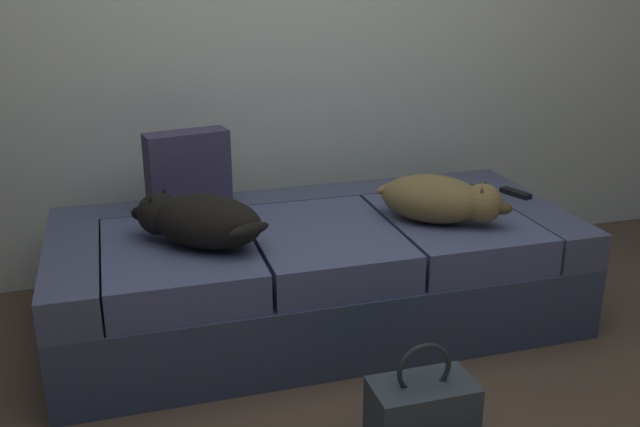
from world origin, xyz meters
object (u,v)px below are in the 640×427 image
(dog_dark, at_px, (198,220))
(dog_tan, at_px, (441,199))
(tv_remote, at_px, (516,193))
(handbag, at_px, (422,415))
(throw_pillow, at_px, (188,172))
(couch, at_px, (317,272))

(dog_dark, height_order, dog_tan, dog_dark)
(tv_remote, xyz_separation_m, handbag, (-0.88, -0.98, -0.33))
(throw_pillow, bearing_deg, handbag, -65.23)
(dog_dark, relative_size, dog_tan, 1.03)
(couch, relative_size, tv_remote, 14.01)
(throw_pillow, height_order, handbag, throw_pillow)
(couch, bearing_deg, dog_dark, -165.69)
(throw_pillow, distance_m, handbag, 1.40)
(handbag, bearing_deg, couch, 94.58)
(couch, distance_m, tv_remote, 0.98)
(dog_tan, xyz_separation_m, throw_pillow, (-0.95, 0.43, 0.07))
(couch, bearing_deg, tv_remote, 3.94)
(couch, xyz_separation_m, throw_pillow, (-0.47, 0.27, 0.40))
(tv_remote, relative_size, throw_pillow, 0.44)
(dog_tan, bearing_deg, couch, 162.28)
(tv_remote, bearing_deg, throw_pillow, 152.91)
(tv_remote, bearing_deg, couch, 165.16)
(dog_dark, xyz_separation_m, handbag, (0.56, -0.79, -0.42))
(dog_dark, bearing_deg, throw_pillow, 88.09)
(dog_tan, bearing_deg, tv_remote, 24.60)
(dog_dark, distance_m, tv_remote, 1.45)
(dog_dark, distance_m, dog_tan, 0.96)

